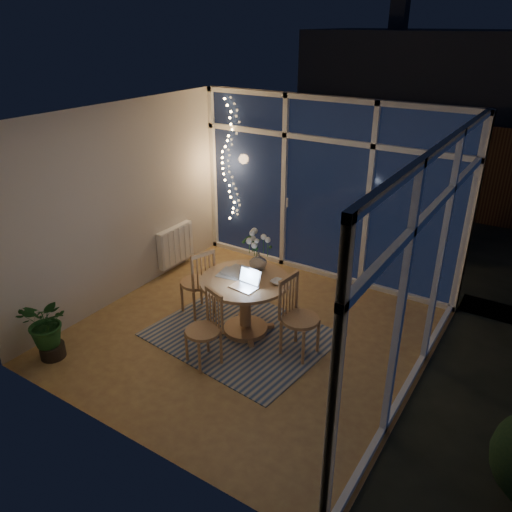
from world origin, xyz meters
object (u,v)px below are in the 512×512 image
dining_table (245,306)px  potted_plant (48,329)px  chair_right (300,317)px  flower_vase (258,261)px  chair_left (197,281)px  chair_front (203,329)px  laptop (244,279)px

dining_table → potted_plant: size_ratio=1.41×
dining_table → potted_plant: (-1.57, -1.61, 0.01)m
dining_table → chair_right: (0.77, -0.03, 0.12)m
flower_vase → chair_left: bearing=-160.0°
chair_left → chair_front: size_ratio=1.08×
chair_right → flower_vase: chair_right is taller
dining_table → flower_vase: (-0.01, 0.31, 0.47)m
chair_left → potted_plant: bearing=-7.4°
dining_table → chair_front: (-0.05, -0.77, 0.08)m
potted_plant → chair_front: bearing=29.2°
potted_plant → chair_left: bearing=64.0°
laptop → potted_plant: (-1.67, -1.44, -0.46)m
laptop → chair_front: bearing=-99.0°
dining_table → potted_plant: 2.25m
dining_table → chair_left: bearing=177.6°
chair_right → chair_front: (-0.81, -0.73, -0.04)m
dining_table → chair_right: chair_right is taller
chair_left → chair_right: 1.53m
laptop → dining_table: bearing=126.0°
flower_vase → potted_plant: size_ratio=0.28×
chair_right → laptop: chair_right is taller
chair_front → flower_vase: 1.14m
chair_left → laptop: same height
dining_table → chair_right: 0.78m
chair_left → chair_right: (1.53, -0.07, 0.01)m
chair_right → chair_front: chair_right is taller
flower_vase → chair_front: bearing=-91.8°
chair_right → laptop: (-0.66, -0.14, 0.36)m
flower_vase → dining_table: bearing=-87.6°
chair_left → flower_vase: size_ratio=4.52×
flower_vase → potted_plant: (-1.56, -1.92, -0.46)m
chair_right → potted_plant: 2.82m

